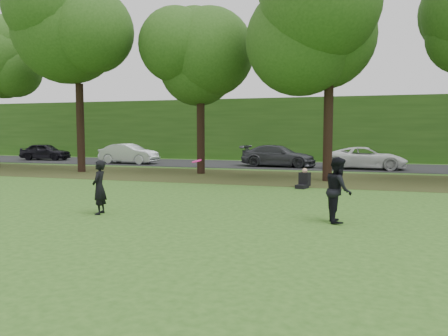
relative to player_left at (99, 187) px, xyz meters
name	(u,v)px	position (x,y,z in m)	size (l,w,h in m)	color
ground	(117,233)	(1.68, -1.87, -0.78)	(120.00, 120.00, 0.00)	#2C551A
leaf_litter	(249,177)	(1.68, 11.13, -0.77)	(60.00, 7.00, 0.01)	#3E2B16
street	(277,165)	(1.68, 19.13, -0.77)	(70.00, 7.00, 0.02)	black
far_hedge	(290,129)	(1.68, 25.13, 1.72)	(70.00, 3.00, 5.00)	#244B15
player_left	(99,187)	(0.00, 0.00, 0.00)	(0.57, 0.37, 1.55)	black
player_right	(338,190)	(6.60, 0.88, 0.08)	(0.83, 0.65, 1.72)	black
parked_cars	(260,156)	(0.75, 17.92, -0.07)	(38.47, 3.22, 1.43)	black
frisbee	(197,161)	(2.86, 0.35, 0.79)	(0.34, 0.34, 0.10)	#FF1587
seated_person	(304,181)	(4.92, 7.57, -0.46)	(0.59, 0.81, 0.83)	black
tree_line	(243,23)	(1.33, 11.06, 7.07)	(55.30, 7.90, 12.31)	black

